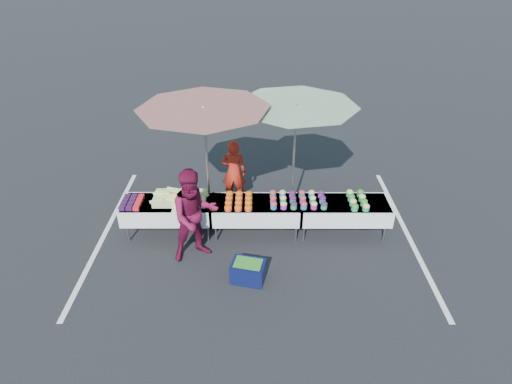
{
  "coord_description": "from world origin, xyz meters",
  "views": [
    {
      "loc": [
        0.02,
        -7.33,
        5.44
      ],
      "look_at": [
        0.0,
        0.0,
        1.0
      ],
      "focal_mm": 30.0,
      "sensor_mm": 36.0,
      "label": 1
    }
  ],
  "objects_px": {
    "table_center": "(256,209)",
    "customer": "(195,215)",
    "vendor": "(234,172)",
    "table_right": "(343,209)",
    "umbrella_right": "(296,115)",
    "umbrella_left": "(204,119)",
    "storage_bin": "(248,271)",
    "table_left": "(169,209)"
  },
  "relations": [
    {
      "from": "table_right",
      "to": "umbrella_right",
      "type": "xyz_separation_m",
      "value": [
        -1.0,
        0.8,
        1.74
      ]
    },
    {
      "from": "vendor",
      "to": "umbrella_left",
      "type": "xyz_separation_m",
      "value": [
        -0.49,
        -0.86,
        1.63
      ]
    },
    {
      "from": "umbrella_left",
      "to": "storage_bin",
      "type": "bearing_deg",
      "value": -65.05
    },
    {
      "from": "umbrella_left",
      "to": "vendor",
      "type": "bearing_deg",
      "value": 60.61
    },
    {
      "from": "table_right",
      "to": "storage_bin",
      "type": "distance_m",
      "value": 2.45
    },
    {
      "from": "table_center",
      "to": "customer",
      "type": "relative_size",
      "value": 0.99
    },
    {
      "from": "vendor",
      "to": "customer",
      "type": "distance_m",
      "value": 2.12
    },
    {
      "from": "table_right",
      "to": "vendor",
      "type": "distance_m",
      "value": 2.64
    },
    {
      "from": "umbrella_left",
      "to": "umbrella_right",
      "type": "xyz_separation_m",
      "value": [
        1.8,
        0.4,
        -0.08
      ]
    },
    {
      "from": "vendor",
      "to": "umbrella_right",
      "type": "distance_m",
      "value": 2.08
    },
    {
      "from": "customer",
      "to": "storage_bin",
      "type": "distance_m",
      "value": 1.43
    },
    {
      "from": "table_center",
      "to": "storage_bin",
      "type": "xyz_separation_m",
      "value": [
        -0.14,
        -1.44,
        -0.38
      ]
    },
    {
      "from": "customer",
      "to": "storage_bin",
      "type": "bearing_deg",
      "value": -58.49
    },
    {
      "from": "vendor",
      "to": "umbrella_left",
      "type": "distance_m",
      "value": 1.9
    },
    {
      "from": "table_center",
      "to": "storage_bin",
      "type": "height_order",
      "value": "table_center"
    },
    {
      "from": "table_right",
      "to": "vendor",
      "type": "bearing_deg",
      "value": 151.35
    },
    {
      "from": "table_left",
      "to": "customer",
      "type": "distance_m",
      "value": 1.06
    },
    {
      "from": "table_center",
      "to": "vendor",
      "type": "height_order",
      "value": "vendor"
    },
    {
      "from": "table_left",
      "to": "storage_bin",
      "type": "bearing_deg",
      "value": -41.0
    },
    {
      "from": "umbrella_left",
      "to": "customer",
      "type": "bearing_deg",
      "value": -97.31
    },
    {
      "from": "vendor",
      "to": "table_center",
      "type": "bearing_deg",
      "value": 115.31
    },
    {
      "from": "table_left",
      "to": "vendor",
      "type": "distance_m",
      "value": 1.81
    },
    {
      "from": "umbrella_left",
      "to": "umbrella_right",
      "type": "distance_m",
      "value": 1.84
    },
    {
      "from": "vendor",
      "to": "umbrella_right",
      "type": "height_order",
      "value": "umbrella_right"
    },
    {
      "from": "table_left",
      "to": "umbrella_left",
      "type": "xyz_separation_m",
      "value": [
        0.8,
        0.4,
        1.82
      ]
    },
    {
      "from": "customer",
      "to": "storage_bin",
      "type": "height_order",
      "value": "customer"
    },
    {
      "from": "vendor",
      "to": "storage_bin",
      "type": "xyz_separation_m",
      "value": [
        0.37,
        -2.71,
        -0.58
      ]
    },
    {
      "from": "umbrella_right",
      "to": "table_center",
      "type": "bearing_deg",
      "value": -135.0
    },
    {
      "from": "umbrella_right",
      "to": "storage_bin",
      "type": "bearing_deg",
      "value": -112.68
    },
    {
      "from": "umbrella_right",
      "to": "storage_bin",
      "type": "relative_size",
      "value": 4.33
    },
    {
      "from": "table_right",
      "to": "storage_bin",
      "type": "xyz_separation_m",
      "value": [
        -1.94,
        -1.44,
        -0.38
      ]
    },
    {
      "from": "table_center",
      "to": "umbrella_right",
      "type": "height_order",
      "value": "umbrella_right"
    },
    {
      "from": "table_center",
      "to": "umbrella_right",
      "type": "bearing_deg",
      "value": 45.0
    },
    {
      "from": "table_center",
      "to": "umbrella_right",
      "type": "xyz_separation_m",
      "value": [
        0.8,
        0.8,
        1.74
      ]
    },
    {
      "from": "vendor",
      "to": "umbrella_left",
      "type": "relative_size",
      "value": 0.54
    },
    {
      "from": "table_center",
      "to": "umbrella_right",
      "type": "relative_size",
      "value": 0.63
    },
    {
      "from": "table_center",
      "to": "table_right",
      "type": "distance_m",
      "value": 1.8
    },
    {
      "from": "vendor",
      "to": "storage_bin",
      "type": "height_order",
      "value": "vendor"
    },
    {
      "from": "storage_bin",
      "to": "table_right",
      "type": "bearing_deg",
      "value": 49.65
    },
    {
      "from": "table_left",
      "to": "customer",
      "type": "relative_size",
      "value": 0.99
    },
    {
      "from": "table_left",
      "to": "table_right",
      "type": "xyz_separation_m",
      "value": [
        3.6,
        0.0,
        0.0
      ]
    },
    {
      "from": "umbrella_left",
      "to": "storage_bin",
      "type": "height_order",
      "value": "umbrella_left"
    }
  ]
}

